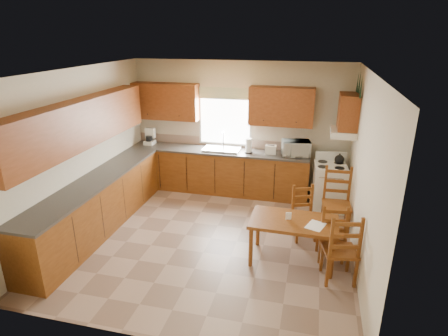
% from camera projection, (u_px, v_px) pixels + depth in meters
% --- Properties ---
extents(floor, '(4.50, 4.50, 0.00)m').
position_uv_depth(floor, '(211.00, 238.00, 6.21)').
color(floor, '#917461').
rests_on(floor, ground).
extents(ceiling, '(4.50, 4.50, 0.00)m').
position_uv_depth(ceiling, '(209.00, 71.00, 5.29)').
color(ceiling, olive).
rests_on(ceiling, floor).
extents(wall_left, '(4.50, 4.50, 0.00)m').
position_uv_depth(wall_left, '(81.00, 151.00, 6.25)').
color(wall_left, beige).
rests_on(wall_left, floor).
extents(wall_right, '(4.50, 4.50, 0.00)m').
position_uv_depth(wall_right, '(364.00, 174.00, 5.24)').
color(wall_right, beige).
rests_on(wall_right, floor).
extents(wall_back, '(4.50, 4.50, 0.00)m').
position_uv_depth(wall_back, '(239.00, 127.00, 7.80)').
color(wall_back, beige).
rests_on(wall_back, floor).
extents(wall_front, '(4.50, 4.50, 0.00)m').
position_uv_depth(wall_front, '(148.00, 234.00, 3.70)').
color(wall_front, beige).
rests_on(wall_front, floor).
extents(lower_cab_back, '(3.75, 0.60, 0.88)m').
position_uv_depth(lower_cab_back, '(219.00, 171.00, 7.92)').
color(lower_cab_back, brown).
rests_on(lower_cab_back, floor).
extents(lower_cab_left, '(0.60, 3.60, 0.88)m').
position_uv_depth(lower_cab_left, '(98.00, 206.00, 6.36)').
color(lower_cab_left, brown).
rests_on(lower_cab_left, floor).
extents(counter_back, '(3.75, 0.63, 0.04)m').
position_uv_depth(counter_back, '(218.00, 151.00, 7.77)').
color(counter_back, '#3C3834').
rests_on(counter_back, lower_cab_back).
extents(counter_left, '(0.63, 3.60, 0.04)m').
position_uv_depth(counter_left, '(95.00, 181.00, 6.20)').
color(counter_left, '#3C3834').
rests_on(counter_left, lower_cab_left).
extents(backsplash, '(3.75, 0.01, 0.18)m').
position_uv_depth(backsplash, '(222.00, 142.00, 7.99)').
color(backsplash, gray).
rests_on(backsplash, counter_back).
extents(upper_cab_back_left, '(1.41, 0.33, 0.75)m').
position_uv_depth(upper_cab_back_left, '(166.00, 101.00, 7.82)').
color(upper_cab_back_left, brown).
rests_on(upper_cab_back_left, wall_back).
extents(upper_cab_back_right, '(1.25, 0.33, 0.75)m').
position_uv_depth(upper_cab_back_right, '(281.00, 107.00, 7.28)').
color(upper_cab_back_right, brown).
rests_on(upper_cab_back_right, wall_back).
extents(upper_cab_left, '(0.33, 3.60, 0.75)m').
position_uv_depth(upper_cab_left, '(80.00, 124.00, 5.91)').
color(upper_cab_left, brown).
rests_on(upper_cab_left, wall_left).
extents(upper_cab_stove, '(0.33, 0.62, 0.62)m').
position_uv_depth(upper_cab_stove, '(348.00, 112.00, 6.60)').
color(upper_cab_stove, brown).
rests_on(upper_cab_stove, wall_right).
extents(range_hood, '(0.44, 0.62, 0.12)m').
position_uv_depth(range_hood, '(343.00, 132.00, 6.74)').
color(range_hood, silver).
rests_on(range_hood, wall_right).
extents(window_frame, '(1.13, 0.02, 1.18)m').
position_uv_depth(window_frame, '(225.00, 117.00, 7.77)').
color(window_frame, silver).
rests_on(window_frame, wall_back).
extents(window_pane, '(1.05, 0.01, 1.10)m').
position_uv_depth(window_pane, '(225.00, 117.00, 7.77)').
color(window_pane, white).
rests_on(window_pane, wall_back).
extents(window_valance, '(1.19, 0.01, 0.24)m').
position_uv_depth(window_valance, '(225.00, 93.00, 7.57)').
color(window_valance, '#597E47').
rests_on(window_valance, wall_back).
extents(sink_basin, '(0.75, 0.45, 0.04)m').
position_uv_depth(sink_basin, '(222.00, 149.00, 7.74)').
color(sink_basin, silver).
rests_on(sink_basin, counter_back).
extents(pine_decal_a, '(0.22, 0.22, 0.36)m').
position_uv_depth(pine_decal_a, '(361.00, 87.00, 6.11)').
color(pine_decal_a, black).
rests_on(pine_decal_a, wall_right).
extents(pine_decal_b, '(0.22, 0.22, 0.36)m').
position_uv_depth(pine_decal_b, '(360.00, 82.00, 6.39)').
color(pine_decal_b, black).
rests_on(pine_decal_b, wall_right).
extents(pine_decal_c, '(0.22, 0.22, 0.36)m').
position_uv_depth(pine_decal_c, '(358.00, 82.00, 6.70)').
color(pine_decal_c, black).
rests_on(pine_decal_c, wall_right).
extents(stove, '(0.64, 0.66, 0.87)m').
position_uv_depth(stove, '(329.00, 187.00, 7.14)').
color(stove, silver).
rests_on(stove, floor).
extents(coffeemaker, '(0.25, 0.28, 0.36)m').
position_uv_depth(coffeemaker, '(149.00, 136.00, 8.09)').
color(coffeemaker, silver).
rests_on(coffeemaker, counter_back).
extents(paper_towel, '(0.14, 0.14, 0.29)m').
position_uv_depth(paper_towel, '(249.00, 146.00, 7.53)').
color(paper_towel, white).
rests_on(paper_towel, counter_back).
extents(toaster, '(0.22, 0.14, 0.18)m').
position_uv_depth(toaster, '(271.00, 150.00, 7.48)').
color(toaster, silver).
rests_on(toaster, counter_back).
extents(microwave, '(0.56, 0.45, 0.30)m').
position_uv_depth(microwave, '(296.00, 148.00, 7.35)').
color(microwave, silver).
rests_on(microwave, counter_back).
extents(dining_table, '(1.27, 0.74, 0.67)m').
position_uv_depth(dining_table, '(292.00, 241.00, 5.51)').
color(dining_table, brown).
rests_on(dining_table, floor).
extents(chair_near_left, '(0.43, 0.42, 0.92)m').
position_uv_depth(chair_near_left, '(331.00, 230.00, 5.53)').
color(chair_near_left, brown).
rests_on(chair_near_left, floor).
extents(chair_near_right, '(0.51, 0.49, 1.03)m').
position_uv_depth(chair_near_right, '(340.00, 246.00, 5.02)').
color(chair_near_right, brown).
rests_on(chair_near_right, floor).
extents(chair_far_left, '(0.47, 0.46, 0.89)m').
position_uv_depth(chair_far_left, '(304.00, 214.00, 6.08)').
color(chair_far_left, brown).
rests_on(chair_far_left, floor).
extents(chair_far_right, '(0.48, 0.46, 1.10)m').
position_uv_depth(chair_far_right, '(337.00, 201.00, 6.27)').
color(chair_far_right, brown).
rests_on(chair_far_right, floor).
extents(table_paper, '(0.31, 0.36, 0.00)m').
position_uv_depth(table_paper, '(316.00, 226.00, 5.24)').
color(table_paper, white).
rests_on(table_paper, dining_table).
extents(table_card, '(0.08, 0.03, 0.11)m').
position_uv_depth(table_card, '(289.00, 216.00, 5.40)').
color(table_card, white).
rests_on(table_card, dining_table).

